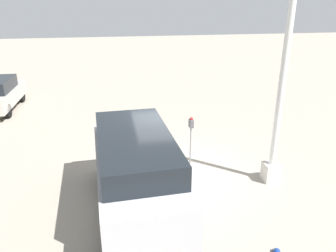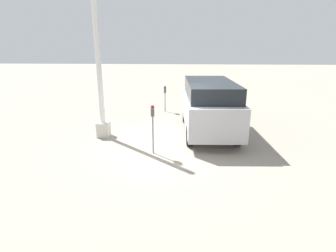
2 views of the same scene
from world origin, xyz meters
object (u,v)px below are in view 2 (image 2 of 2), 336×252
at_px(parked_van, 209,105).
at_px(parking_meter_far, 165,93).
at_px(parking_meter_near, 153,118).
at_px(lamp_post, 100,84).

bearing_deg(parked_van, parking_meter_far, 27.57).
distance_m(parking_meter_near, lamp_post, 2.67).
relative_size(parking_meter_far, lamp_post, 0.24).
distance_m(parking_meter_far, lamp_post, 4.64).
bearing_deg(parked_van, parking_meter_near, 136.47).
distance_m(parking_meter_near, parking_meter_far, 5.55).
relative_size(parking_meter_near, parking_meter_far, 1.19).
bearing_deg(lamp_post, parking_meter_near, -126.49).
xyz_separation_m(parking_meter_far, lamp_post, (-4.04, 2.07, 0.99)).
xyz_separation_m(parking_meter_near, parked_van, (2.22, -1.94, -0.05)).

